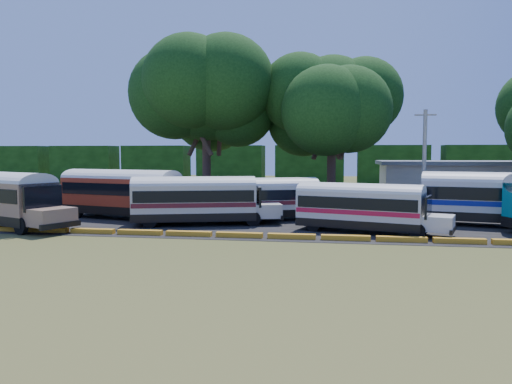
# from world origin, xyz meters

# --- Properties ---
(ground) EXTENTS (160.00, 160.00, 0.00)m
(ground) POSITION_xyz_m (0.00, 0.00, 0.00)
(ground) COLOR #3A4617
(ground) RESTS_ON ground
(asphalt_strip) EXTENTS (64.00, 24.00, 0.02)m
(asphalt_strip) POSITION_xyz_m (1.00, 12.00, 0.01)
(asphalt_strip) COLOR black
(asphalt_strip) RESTS_ON ground
(curb) EXTENTS (53.70, 0.45, 0.30)m
(curb) POSITION_xyz_m (-0.00, 1.00, 0.15)
(curb) COLOR orange
(curb) RESTS_ON ground
(terminal_building) EXTENTS (19.00, 9.00, 4.00)m
(terminal_building) POSITION_xyz_m (18.00, 30.00, 2.03)
(terminal_building) COLOR #BAB5AA
(terminal_building) RESTS_ON ground
(treeline_backdrop) EXTENTS (130.00, 4.00, 6.00)m
(treeline_backdrop) POSITION_xyz_m (0.00, 48.00, 3.00)
(treeline_backdrop) COLOR black
(treeline_backdrop) RESTS_ON ground
(bus_beige) EXTENTS (11.20, 6.94, 3.63)m
(bus_beige) POSITION_xyz_m (-17.69, 2.59, 2.08)
(bus_beige) COLOR black
(bus_beige) RESTS_ON ground
(bus_red) EXTENTS (11.38, 5.37, 3.63)m
(bus_red) POSITION_xyz_m (-11.53, 7.83, 2.08)
(bus_red) COLOR black
(bus_red) RESTS_ON ground
(bus_cream_west) EXTENTS (10.28, 5.13, 3.29)m
(bus_cream_west) POSITION_xyz_m (-5.26, 5.51, 1.86)
(bus_cream_west) COLOR black
(bus_cream_west) RESTS_ON ground
(bus_cream_east) EXTENTS (9.58, 5.56, 3.09)m
(bus_cream_east) POSITION_xyz_m (-0.97, 8.54, 1.74)
(bus_cream_east) COLOR black
(bus_cream_east) RESTS_ON ground
(bus_white_red) EXTENTS (9.44, 4.87, 3.02)m
(bus_white_red) POSITION_xyz_m (5.57, 3.99, 1.71)
(bus_white_red) COLOR black
(bus_white_red) RESTS_ON ground
(bus_white_blue) EXTENTS (11.24, 5.09, 3.59)m
(bus_white_blue) POSITION_xyz_m (14.41, 7.99, 2.03)
(bus_white_blue) COLOR black
(bus_white_blue) RESTS_ON ground
(tree_west) EXTENTS (11.90, 11.90, 14.72)m
(tree_west) POSITION_xyz_m (-8.31, 19.47, 10.33)
(tree_west) COLOR #3B261D
(tree_west) RESTS_ON ground
(tree_center) EXTENTS (11.15, 11.15, 13.74)m
(tree_center) POSITION_xyz_m (3.48, 19.84, 9.61)
(tree_center) COLOR #3B261D
(tree_center) RESTS_ON ground
(utility_pole) EXTENTS (1.60, 0.30, 8.12)m
(utility_pole) POSITION_xyz_m (10.53, 12.70, 4.17)
(utility_pole) COLOR gray
(utility_pole) RESTS_ON ground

